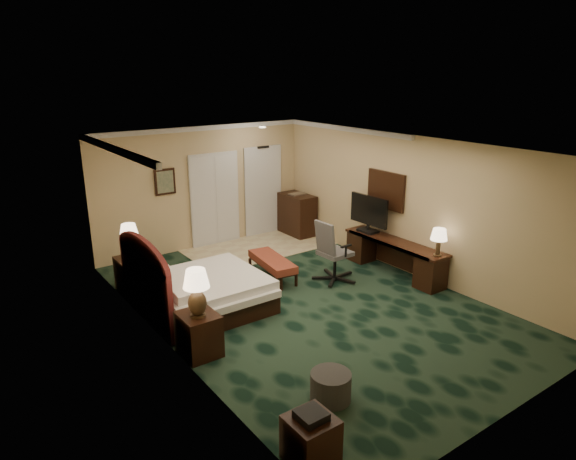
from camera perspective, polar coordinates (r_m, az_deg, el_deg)
floor at (r=8.96m, az=2.01°, el=-8.10°), size 5.00×7.50×0.00m
ceiling at (r=8.16m, az=2.21°, el=9.25°), size 5.00×7.50×0.00m
wall_back at (r=11.55m, az=-9.39°, el=4.68°), size 5.00×0.00×2.70m
wall_front at (r=6.16m, az=24.22°, el=-8.34°), size 5.00×0.00×2.70m
wall_left at (r=7.29m, az=-13.67°, el=-3.27°), size 0.00×7.50×2.70m
wall_right at (r=10.14m, az=13.36°, el=2.63°), size 0.00×7.50×2.70m
crown_molding at (r=8.17m, az=2.20°, el=8.90°), size 5.00×7.50×0.10m
tile_patch at (r=11.64m, az=-3.21°, el=-1.91°), size 3.20×1.70×0.01m
headboard at (r=8.42m, az=-15.61°, el=-5.31°), size 0.12×2.00×1.40m
entry_door at (r=12.34m, az=-2.81°, el=4.29°), size 1.02×0.06×2.18m
closet_doors at (r=11.70m, az=-8.13°, el=3.39°), size 1.20×0.06×2.10m
wall_art at (r=11.11m, az=-13.52°, el=5.23°), size 0.45×0.06×0.55m
wall_mirror at (r=10.45m, az=10.83°, el=4.37°), size 0.05×0.95×0.75m
bed at (r=8.72m, az=-9.00°, el=-6.97°), size 1.82×1.69×0.58m
nightstand_near at (r=7.45m, az=-9.86°, el=-11.34°), size 0.50×0.57×0.62m
nightstand_far at (r=9.72m, az=-16.88°, el=-4.75°), size 0.50×0.57×0.63m
lamp_near at (r=7.12m, az=-10.10°, el=-6.91°), size 0.41×0.41×0.69m
lamp_far at (r=9.52m, az=-17.17°, el=-1.20°), size 0.41×0.41×0.64m
bed_bench at (r=9.84m, az=-1.75°, el=-4.29°), size 0.61×1.32×0.43m
ottoman at (r=6.54m, az=4.76°, el=-16.94°), size 0.55×0.55×0.36m
side_table at (r=5.67m, az=2.55°, el=-22.23°), size 0.47×0.47×0.51m
desk at (r=10.29m, az=11.68°, el=-2.97°), size 0.50×2.32×0.67m
tv at (r=10.54m, az=8.96°, el=1.76°), size 0.10×0.98×0.76m
desk_lamp at (r=9.48m, az=16.38°, el=-1.31°), size 0.33×0.33×0.52m
desk_chair at (r=9.70m, az=5.27°, el=-2.26°), size 0.72×0.68×1.20m
minibar at (r=12.42m, az=1.02°, el=1.74°), size 0.52×0.94×0.99m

